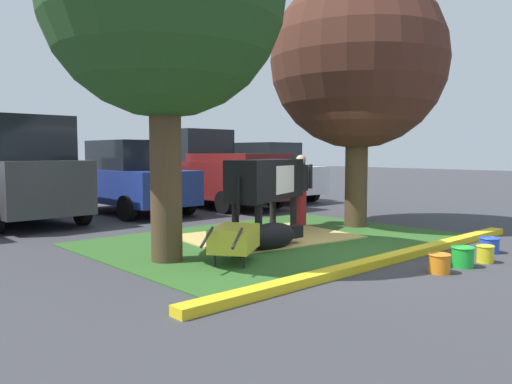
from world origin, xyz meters
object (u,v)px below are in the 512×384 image
at_px(cow_holstein, 269,180).
at_px(bucket_green, 463,256).
at_px(suv_dark_grey, 17,170).
at_px(bucket_yellow, 485,254).
at_px(shade_tree_right, 358,62).
at_px(wheelbarrow, 235,239).
at_px(bucket_orange, 439,263).
at_px(sedan_blue, 130,178).
at_px(person_handler, 301,188).
at_px(calf_lying, 272,236).
at_px(pickup_truck_maroon, 211,171).
at_px(hatchback_white, 263,172).
at_px(bucket_blue, 489,245).

xyz_separation_m(cow_holstein, bucket_green, (0.13, -4.03, -0.98)).
bearing_deg(suv_dark_grey, cow_holstein, -59.69).
height_order(bucket_green, suv_dark_grey, suv_dark_grey).
bearing_deg(bucket_yellow, shade_tree_right, 66.64).
relative_size(wheelbarrow, bucket_green, 4.31).
xyz_separation_m(bucket_orange, sedan_blue, (0.21, 9.28, 0.84)).
bearing_deg(person_handler, shade_tree_right, -43.67).
height_order(person_handler, suv_dark_grey, suv_dark_grey).
bearing_deg(bucket_green, person_handler, 74.70).
xyz_separation_m(calf_lying, sedan_blue, (0.77, 6.49, 0.75)).
bearing_deg(pickup_truck_maroon, wheelbarrow, -124.90).
relative_size(bucket_green, bucket_yellow, 1.26).
height_order(bucket_yellow, pickup_truck_maroon, pickup_truck_maroon).
relative_size(calf_lying, hatchback_white, 0.30).
bearing_deg(sedan_blue, suv_dark_grey, 176.70).
bearing_deg(pickup_truck_maroon, bucket_green, -104.43).
height_order(cow_holstein, hatchback_white, hatchback_white).
height_order(pickup_truck_maroon, hatchback_white, pickup_truck_maroon).
height_order(bucket_yellow, bucket_blue, bucket_yellow).
distance_m(bucket_green, bucket_yellow, 0.55).
distance_m(sedan_blue, pickup_truck_maroon, 2.79).
bearing_deg(calf_lying, suv_dark_grey, 107.92).
height_order(person_handler, bucket_orange, person_handler).
bearing_deg(bucket_yellow, wheelbarrow, 138.89).
height_order(shade_tree_right, bucket_green, shade_tree_right).
bearing_deg(suv_dark_grey, bucket_orange, -73.96).
bearing_deg(pickup_truck_maroon, suv_dark_grey, 177.56).
height_order(cow_holstein, suv_dark_grey, suv_dark_grey).
height_order(shade_tree_right, hatchback_white, shade_tree_right).
bearing_deg(shade_tree_right, pickup_truck_maroon, 87.14).
bearing_deg(pickup_truck_maroon, person_handler, -103.66).
bearing_deg(pickup_truck_maroon, calf_lying, -119.03).
relative_size(bucket_orange, bucket_green, 0.93).
bearing_deg(person_handler, hatchback_white, 54.58).
bearing_deg(calf_lying, sedan_blue, 83.20).
relative_size(bucket_blue, sedan_blue, 0.08).
distance_m(cow_holstein, sedan_blue, 5.31).
distance_m(bucket_orange, suv_dark_grey, 9.90).
height_order(calf_lying, bucket_orange, calf_lying).
relative_size(person_handler, bucket_yellow, 6.04).
relative_size(cow_holstein, hatchback_white, 0.68).
height_order(bucket_green, sedan_blue, sedan_blue).
xyz_separation_m(bucket_green, pickup_truck_maroon, (2.38, 9.26, 0.96)).
relative_size(shade_tree_right, bucket_green, 16.63).
bearing_deg(shade_tree_right, person_handler, 136.33).
xyz_separation_m(cow_holstein, bucket_yellow, (0.68, -4.13, -0.99)).
distance_m(wheelbarrow, bucket_orange, 2.98).
distance_m(bucket_orange, hatchback_white, 10.87).
xyz_separation_m(bucket_orange, bucket_blue, (1.97, 0.13, -0.01)).
relative_size(calf_lying, bucket_blue, 3.83).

